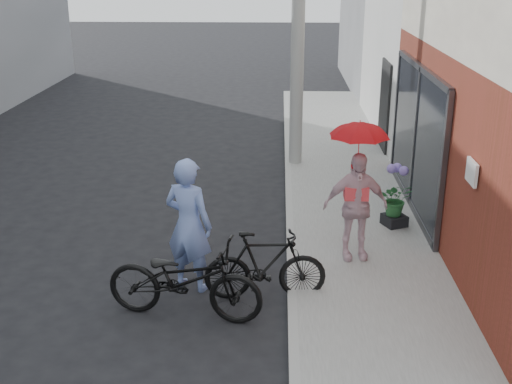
# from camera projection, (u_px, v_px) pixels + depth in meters

# --- Properties ---
(ground) EXTENTS (80.00, 80.00, 0.00)m
(ground) POSITION_uv_depth(u_px,v_px,m) (222.00, 303.00, 8.57)
(ground) COLOR black
(ground) RESTS_ON ground
(sidewalk) EXTENTS (2.20, 24.00, 0.12)m
(sidewalk) POSITION_uv_depth(u_px,v_px,m) (362.00, 240.00, 10.35)
(sidewalk) COLOR gray
(sidewalk) RESTS_ON ground
(curb) EXTENTS (0.12, 24.00, 0.12)m
(curb) POSITION_uv_depth(u_px,v_px,m) (290.00, 239.00, 10.39)
(curb) COLOR #9E9E99
(curb) RESTS_ON ground
(utility_pole) EXTENTS (0.28, 0.28, 7.00)m
(utility_pole) POSITION_uv_depth(u_px,v_px,m) (299.00, 2.00, 12.96)
(utility_pole) COLOR #9E9E99
(utility_pole) RESTS_ON ground
(officer) EXTENTS (0.81, 0.68, 1.89)m
(officer) POSITION_uv_depth(u_px,v_px,m) (189.00, 225.00, 8.67)
(officer) COLOR #748BCE
(officer) RESTS_ON ground
(bike_left) EXTENTS (2.11, 1.03, 1.06)m
(bike_left) POSITION_uv_depth(u_px,v_px,m) (184.00, 280.00, 8.07)
(bike_left) COLOR black
(bike_left) RESTS_ON ground
(bike_right) EXTENTS (1.66, 0.58, 0.98)m
(bike_right) POSITION_uv_depth(u_px,v_px,m) (265.00, 266.00, 8.53)
(bike_right) COLOR black
(bike_right) RESTS_ON ground
(kimono_woman) EXTENTS (1.00, 0.52, 1.63)m
(kimono_woman) POSITION_uv_depth(u_px,v_px,m) (355.00, 206.00, 9.36)
(kimono_woman) COLOR silver
(kimono_woman) RESTS_ON sidewalk
(parasol) EXTENTS (0.82, 0.82, 0.72)m
(parasol) POSITION_uv_depth(u_px,v_px,m) (360.00, 128.00, 8.96)
(parasol) COLOR red
(parasol) RESTS_ON kimono_woman
(planter) EXTENTS (0.45, 0.45, 0.18)m
(planter) POSITION_uv_depth(u_px,v_px,m) (394.00, 220.00, 10.74)
(planter) COLOR black
(planter) RESTS_ON sidewalk
(potted_plant) EXTENTS (0.51, 0.44, 0.57)m
(potted_plant) POSITION_uv_depth(u_px,v_px,m) (396.00, 199.00, 10.61)
(potted_plant) COLOR #26602F
(potted_plant) RESTS_ON planter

